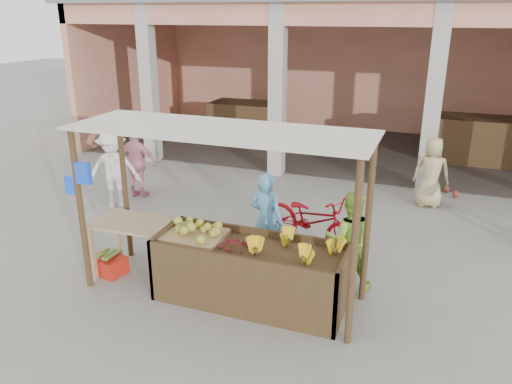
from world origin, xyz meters
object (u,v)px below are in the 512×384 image
at_px(red_crate, 109,265).
at_px(vendor_blue, 266,218).
at_px(fruit_stall, 250,275).
at_px(vendor_green, 350,238).
at_px(motorcycle, 312,219).
at_px(side_table, 132,230).

relative_size(red_crate, vendor_blue, 0.32).
relative_size(fruit_stall, vendor_green, 1.68).
bearing_deg(vendor_green, red_crate, 2.28).
height_order(fruit_stall, vendor_green, vendor_green).
distance_m(fruit_stall, motorcycle, 1.96).
bearing_deg(vendor_blue, fruit_stall, 109.01).
height_order(vendor_green, motorcycle, vendor_green).
xyz_separation_m(side_table, vendor_blue, (1.76, 0.98, 0.07)).
bearing_deg(red_crate, vendor_blue, 39.59).
relative_size(red_crate, vendor_green, 0.33).
distance_m(vendor_blue, vendor_green, 1.32).
relative_size(red_crate, motorcycle, 0.26).
height_order(red_crate, vendor_blue, vendor_blue).
distance_m(side_table, motorcycle, 2.94).
bearing_deg(side_table, fruit_stall, -3.25).
relative_size(vendor_blue, vendor_green, 1.06).
bearing_deg(vendor_blue, vendor_green, -174.98).
relative_size(vendor_blue, motorcycle, 0.82).
relative_size(side_table, vendor_blue, 0.69).
xyz_separation_m(vendor_blue, vendor_green, (1.31, -0.16, -0.05)).
bearing_deg(motorcycle, fruit_stall, -168.23).
distance_m(side_table, vendor_blue, 2.02).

